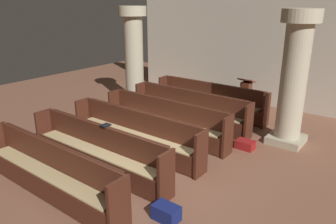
{
  "coord_description": "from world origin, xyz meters",
  "views": [
    {
      "loc": [
        3.91,
        -4.28,
        3.33
      ],
      "look_at": [
        -0.67,
        1.71,
        0.75
      ],
      "focal_mm": 34.93,
      "sensor_mm": 36.0,
      "label": 1
    }
  ],
  "objects": [
    {
      "name": "back_wall",
      "position": [
        0.0,
        6.08,
        2.25
      ],
      "size": [
        10.0,
        0.16,
        4.5
      ],
      "primitive_type": "cube",
      "color": "beige",
      "rests_on": "ground"
    },
    {
      "name": "kneeler_box_navy",
      "position": [
        1.21,
        -0.8,
        0.13
      ],
      "size": [
        0.43,
        0.28,
        0.25
      ],
      "primitive_type": "cube",
      "color": "navy",
      "rests_on": "ground"
    },
    {
      "name": "hymn_book",
      "position": [
        -0.79,
        -0.2,
        0.96
      ],
      "size": [
        0.15,
        0.18,
        0.03
      ],
      "primitive_type": "cube",
      "color": "black",
      "rests_on": "pew_row_4"
    },
    {
      "name": "ground_plane",
      "position": [
        0.0,
        0.0,
        0.0
      ],
      "size": [
        19.2,
        19.2,
        0.0
      ],
      "primitive_type": "plane",
      "color": "brown"
    },
    {
      "name": "lectern",
      "position": [
        -0.11,
        4.94,
        0.45
      ],
      "size": [
        0.48,
        0.45,
        1.08
      ],
      "color": "#492215",
      "rests_on": "ground"
    },
    {
      "name": "pew_row_4",
      "position": [
        -0.87,
        -0.38,
        0.49
      ],
      "size": [
        3.62,
        0.46,
        0.95
      ],
      "color": "#4C2316",
      "rests_on": "ground"
    },
    {
      "name": "pillar_aisle_side",
      "position": [
        1.73,
        3.36,
        1.66
      ],
      "size": [
        0.87,
        0.87,
        3.17
      ],
      "color": "tan",
      "rests_on": "ground"
    },
    {
      "name": "kneeler_box_red",
      "position": [
        1.08,
        2.43,
        0.1
      ],
      "size": [
        0.42,
        0.3,
        0.2
      ],
      "primitive_type": "cube",
      "color": "maroon",
      "rests_on": "ground"
    },
    {
      "name": "pew_row_5",
      "position": [
        -0.87,
        -1.5,
        0.49
      ],
      "size": [
        3.62,
        0.47,
        0.95
      ],
      "color": "#4C2316",
      "rests_on": "ground"
    },
    {
      "name": "pew_row_0",
      "position": [
        -0.87,
        4.07,
        0.49
      ],
      "size": [
        3.62,
        0.47,
        0.95
      ],
      "color": "#4C2316",
      "rests_on": "ground"
    },
    {
      "name": "pew_row_1",
      "position": [
        -0.87,
        2.96,
        0.49
      ],
      "size": [
        3.62,
        0.46,
        0.95
      ],
      "color": "#4C2316",
      "rests_on": "ground"
    },
    {
      "name": "pew_row_2",
      "position": [
        -0.87,
        1.84,
        0.49
      ],
      "size": [
        3.62,
        0.46,
        0.95
      ],
      "color": "#4C2316",
      "rests_on": "ground"
    },
    {
      "name": "pew_row_3",
      "position": [
        -0.87,
        0.73,
        0.49
      ],
      "size": [
        3.62,
        0.46,
        0.95
      ],
      "color": "#4C2316",
      "rests_on": "ground"
    },
    {
      "name": "pillar_far_side",
      "position": [
        -3.42,
        3.48,
        1.66
      ],
      "size": [
        0.87,
        0.87,
        3.17
      ],
      "color": "tan",
      "rests_on": "ground"
    }
  ]
}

